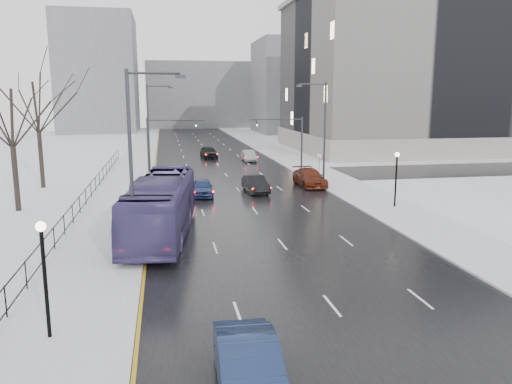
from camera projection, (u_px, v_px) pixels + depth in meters
road at (216, 163)px, 66.32m from camera, size 16.00×150.00×0.04m
cross_road at (227, 177)px, 54.73m from camera, size 130.00×10.00×0.04m
sidewalk_left at (135, 164)px, 64.44m from camera, size 5.00×150.00×0.16m
sidewalk_right at (292, 160)px, 68.18m from camera, size 5.00×150.00×0.16m
park_strip at (58, 166)px, 62.75m from camera, size 14.00×150.00×0.12m
tree_park_d at (19, 212)px, 38.04m from camera, size 8.75×8.75×12.50m
tree_park_e at (44, 189)px, 47.63m from camera, size 9.45×9.45×13.50m
iron_fence at (75, 209)px, 34.86m from camera, size 0.06×70.00×1.30m
streetlight_r_mid at (322, 129)px, 47.40m from camera, size 2.95×0.25×10.00m
streetlight_l_near at (135, 158)px, 25.18m from camera, size 2.95×0.25×10.00m
streetlight_l_far at (150, 124)px, 56.08m from camera, size 2.95×0.25×10.00m
lamppost_l at (44, 263)px, 17.45m from camera, size 0.36×0.36×4.28m
lamppost_r_mid at (396, 171)px, 38.75m from camera, size 0.36×0.36×4.28m
mast_signal_right at (293, 138)px, 55.26m from camera, size 6.10×0.33×6.50m
mast_signal_left at (158, 140)px, 52.65m from camera, size 6.10×0.33×6.50m
no_uturn_sign at (319, 158)px, 52.07m from camera, size 0.60×0.06×2.70m
civic_building at (419, 81)px, 82.03m from camera, size 41.00×31.00×24.80m
bldg_far_right at (306, 87)px, 122.35m from camera, size 24.00×20.00×22.00m
bldg_far_left at (99, 74)px, 122.53m from camera, size 18.00×22.00×28.00m
bldg_far_center at (200, 95)px, 142.59m from camera, size 30.00×18.00×18.00m
sedan_left_near at (249, 369)px, 14.49m from camera, size 1.96×5.21×1.70m
bus at (162, 206)px, 31.24m from camera, size 4.91×13.77×3.75m
sedan_center_near at (203, 188)px, 43.87m from camera, size 1.93×4.45×1.49m
sedan_right_near at (255, 184)px, 45.44m from camera, size 2.00×4.77×1.53m
sedan_right_far at (310, 178)px, 48.75m from camera, size 2.40×5.75×1.66m
sedan_center_far at (209, 152)px, 71.14m from camera, size 2.42×5.09×1.68m
sedan_right_distant at (249, 156)px, 67.53m from camera, size 1.66×4.48×1.47m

